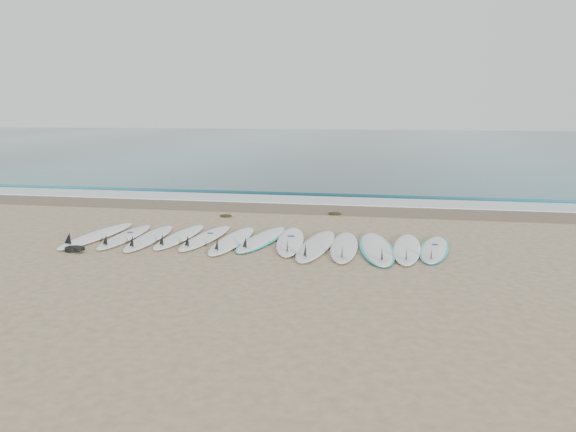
% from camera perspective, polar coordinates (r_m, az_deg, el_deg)
% --- Properties ---
extents(ground, '(120.00, 120.00, 0.00)m').
position_cam_1_polar(ground, '(11.87, -2.87, -2.72)').
color(ground, tan).
extents(ocean, '(120.00, 55.00, 0.03)m').
position_cam_1_polar(ocean, '(43.89, 7.03, 7.28)').
color(ocean, '#205661').
rests_on(ocean, ground).
extents(wet_sand_band, '(120.00, 1.80, 0.01)m').
position_cam_1_polar(wet_sand_band, '(15.80, 0.56, 0.77)').
color(wet_sand_band, brown).
rests_on(wet_sand_band, ground).
extents(foam_band, '(120.00, 1.40, 0.04)m').
position_cam_1_polar(foam_band, '(17.16, 1.37, 1.63)').
color(foam_band, silver).
rests_on(foam_band, ground).
extents(wave_crest, '(120.00, 1.00, 0.10)m').
position_cam_1_polar(wave_crest, '(18.62, 2.10, 2.46)').
color(wave_crest, '#205661').
rests_on(wave_crest, ground).
extents(surfboard_0, '(0.78, 2.76, 0.35)m').
position_cam_1_polar(surfboard_0, '(12.95, -18.96, -1.88)').
color(surfboard_0, white).
rests_on(surfboard_0, ground).
extents(surfboard_1, '(0.55, 2.44, 0.31)m').
position_cam_1_polar(surfboard_1, '(12.67, -16.31, -2.03)').
color(surfboard_1, white).
rests_on(surfboard_1, ground).
extents(surfboard_2, '(0.64, 2.55, 0.32)m').
position_cam_1_polar(surfboard_2, '(12.40, -13.99, -2.18)').
color(surfboard_2, white).
rests_on(surfboard_2, ground).
extents(surfboard_3, '(0.60, 2.49, 0.32)m').
position_cam_1_polar(surfboard_3, '(12.38, -11.03, -2.08)').
color(surfboard_3, white).
rests_on(surfboard_3, ground).
extents(surfboard_4, '(0.72, 2.54, 0.32)m').
position_cam_1_polar(surfboard_4, '(12.19, -8.49, -2.20)').
color(surfboard_4, white).
rests_on(surfboard_4, ground).
extents(surfboard_5, '(0.64, 2.64, 0.34)m').
position_cam_1_polar(surfboard_5, '(11.84, -5.78, -2.51)').
color(surfboard_5, white).
rests_on(surfboard_5, ground).
extents(surfboard_6, '(0.96, 2.60, 0.32)m').
position_cam_1_polar(surfboard_6, '(11.98, -2.72, -2.36)').
color(surfboard_6, white).
rests_on(surfboard_6, ground).
extents(surfboard_7, '(0.86, 2.69, 0.34)m').
position_cam_1_polar(surfboard_7, '(11.73, 0.22, -2.58)').
color(surfboard_7, white).
rests_on(surfboard_7, ground).
extents(surfboard_8, '(0.77, 2.81, 0.36)m').
position_cam_1_polar(surfboard_8, '(11.37, 2.82, -3.02)').
color(surfboard_8, white).
rests_on(surfboard_8, ground).
extents(surfboard_9, '(0.65, 2.62, 0.33)m').
position_cam_1_polar(surfboard_9, '(11.33, 5.72, -3.13)').
color(surfboard_9, white).
rests_on(surfboard_9, ground).
extents(surfboard_10, '(1.00, 2.82, 0.35)m').
position_cam_1_polar(surfboard_10, '(11.32, 9.00, -3.26)').
color(surfboard_10, white).
rests_on(surfboard_10, ground).
extents(surfboard_11, '(0.64, 2.59, 0.33)m').
position_cam_1_polar(surfboard_11, '(11.36, 11.99, -3.29)').
color(surfboard_11, white).
rests_on(surfboard_11, ground).
extents(surfboard_12, '(0.86, 2.37, 0.29)m').
position_cam_1_polar(surfboard_12, '(11.51, 14.62, -3.29)').
color(surfboard_12, white).
rests_on(surfboard_12, ground).
extents(seaweed_near, '(0.32, 0.25, 0.06)m').
position_cam_1_polar(seaweed_near, '(14.71, -6.33, 0.04)').
color(seaweed_near, black).
rests_on(seaweed_near, ground).
extents(seaweed_far, '(0.35, 0.27, 0.07)m').
position_cam_1_polar(seaweed_far, '(14.95, 4.79, 0.25)').
color(seaweed_far, black).
rests_on(seaweed_far, ground).
extents(leash_coil, '(0.46, 0.36, 0.11)m').
position_cam_1_polar(leash_coil, '(11.91, -20.86, -3.15)').
color(leash_coil, black).
rests_on(leash_coil, ground).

